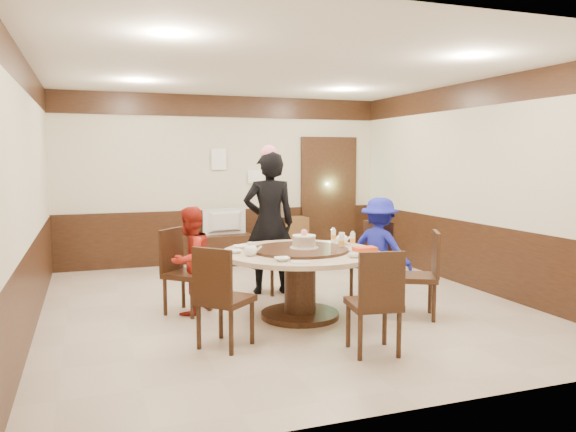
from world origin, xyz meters
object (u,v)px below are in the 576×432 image
object	(u,v)px
person_red	(190,260)
person_blue	(379,250)
thermos	(283,206)
person_standing	(269,223)
birthday_cake	(304,241)
banquet_table	(300,270)
side_cabinet	(283,239)
tv_stand	(226,250)
shrimp_platter	(365,250)
television	(226,222)

from	to	relation	value
person_red	person_blue	size ratio (longest dim) A/B	0.95
thermos	person_standing	bearing A→B (deg)	-113.45
person_standing	person_blue	xyz separation A→B (m)	(1.16, -0.85, -0.28)
birthday_cake	thermos	xyz separation A→B (m)	(0.90, 3.34, 0.09)
banquet_table	person_blue	bearing A→B (deg)	16.55
person_standing	person_blue	size ratio (longest dim) A/B	1.44
person_standing	person_blue	world-z (taller)	person_standing
banquet_table	birthday_cake	world-z (taller)	birthday_cake
banquet_table	person_standing	size ratio (longest dim) A/B	0.94
banquet_table	side_cabinet	distance (m)	3.48
person_blue	person_red	bearing A→B (deg)	49.05
person_blue	tv_stand	size ratio (longest dim) A/B	1.52
side_cabinet	thermos	xyz separation A→B (m)	(-0.01, 0.00, 0.56)
banquet_table	shrimp_platter	xyz separation A→B (m)	(0.62, -0.34, 0.24)
person_red	television	distance (m)	2.94
birthday_cake	shrimp_platter	distance (m)	0.68
tv_stand	thermos	xyz separation A→B (m)	(1.01, 0.03, 0.69)
television	tv_stand	bearing A→B (deg)	180.00
person_standing	shrimp_platter	bearing A→B (deg)	118.37
person_red	birthday_cake	world-z (taller)	person_red
person_red	person_blue	xyz separation A→B (m)	(2.31, -0.22, 0.03)
tv_stand	side_cabinet	world-z (taller)	side_cabinet
tv_stand	person_blue	bearing A→B (deg)	-67.31
person_standing	television	world-z (taller)	person_standing
birthday_cake	side_cabinet	xyz separation A→B (m)	(0.92, 3.34, -0.48)
person_blue	banquet_table	bearing A→B (deg)	71.08
tv_stand	side_cabinet	distance (m)	1.03
person_blue	side_cabinet	bearing A→B (deg)	-31.26
person_standing	side_cabinet	distance (m)	2.40
banquet_table	thermos	world-z (taller)	thermos
person_standing	person_blue	distance (m)	1.47
person_standing	shrimp_platter	world-z (taller)	person_standing
person_standing	person_blue	bearing A→B (deg)	150.95
tv_stand	thermos	bearing A→B (deg)	1.71
tv_stand	thermos	world-z (taller)	thermos
person_red	shrimp_platter	xyz separation A→B (m)	(1.74, -0.92, 0.16)
banquet_table	person_red	size ratio (longest dim) A/B	1.42
thermos	birthday_cake	bearing A→B (deg)	-105.16
birthday_cake	side_cabinet	bearing A→B (deg)	74.64
banquet_table	shrimp_platter	bearing A→B (deg)	-28.75
banquet_table	birthday_cake	distance (m)	0.32
shrimp_platter	side_cabinet	world-z (taller)	shrimp_platter
shrimp_platter	television	xyz separation A→B (m)	(-0.67, 3.66, -0.06)
person_red	television	bearing A→B (deg)	-155.27
birthday_cake	side_cabinet	world-z (taller)	birthday_cake
banquet_table	thermos	distance (m)	3.50
person_blue	thermos	xyz separation A→B (m)	(-0.23, 2.99, 0.29)
person_blue	shrimp_platter	distance (m)	0.90
person_blue	television	distance (m)	3.21
person_blue	shrimp_platter	size ratio (longest dim) A/B	4.30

